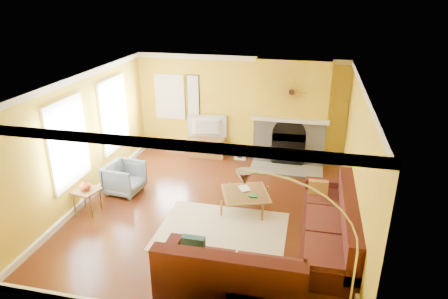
% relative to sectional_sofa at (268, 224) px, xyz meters
% --- Properties ---
extents(floor, '(5.50, 6.00, 0.02)m').
position_rel_sectional_sofa_xyz_m(floor, '(-1.27, 0.95, -0.46)').
color(floor, '#602B14').
rests_on(floor, ground).
extents(ceiling, '(5.50, 6.00, 0.02)m').
position_rel_sectional_sofa_xyz_m(ceiling, '(-1.27, 0.95, 2.26)').
color(ceiling, white).
rests_on(ceiling, ground).
extents(wall_back, '(5.50, 0.02, 2.70)m').
position_rel_sectional_sofa_xyz_m(wall_back, '(-1.27, 3.96, 0.90)').
color(wall_back, gold).
rests_on(wall_back, ground).
extents(wall_front, '(5.50, 0.02, 2.70)m').
position_rel_sectional_sofa_xyz_m(wall_front, '(-1.27, -2.06, 0.90)').
color(wall_front, gold).
rests_on(wall_front, ground).
extents(wall_left, '(0.02, 6.00, 2.70)m').
position_rel_sectional_sofa_xyz_m(wall_left, '(-4.03, 0.95, 0.90)').
color(wall_left, gold).
rests_on(wall_left, ground).
extents(wall_right, '(0.02, 6.00, 2.70)m').
position_rel_sectional_sofa_xyz_m(wall_right, '(1.49, 0.95, 0.90)').
color(wall_right, gold).
rests_on(wall_right, ground).
extents(baseboard, '(5.50, 6.00, 0.12)m').
position_rel_sectional_sofa_xyz_m(baseboard, '(-1.27, 0.95, -0.39)').
color(baseboard, white).
rests_on(baseboard, floor).
extents(crown_molding, '(5.50, 6.00, 0.12)m').
position_rel_sectional_sofa_xyz_m(crown_molding, '(-1.27, 0.95, 2.19)').
color(crown_molding, white).
rests_on(crown_molding, ceiling).
extents(window_left_near, '(0.06, 1.22, 1.72)m').
position_rel_sectional_sofa_xyz_m(window_left_near, '(-3.99, 2.25, 1.05)').
color(window_left_near, white).
rests_on(window_left_near, wall_left).
extents(window_left_far, '(0.06, 1.22, 1.72)m').
position_rel_sectional_sofa_xyz_m(window_left_far, '(-3.99, 0.35, 1.05)').
color(window_left_far, white).
rests_on(window_left_far, wall_left).
extents(window_back, '(0.82, 0.06, 1.22)m').
position_rel_sectional_sofa_xyz_m(window_back, '(-3.17, 3.91, 1.10)').
color(window_back, white).
rests_on(window_back, wall_back).
extents(wall_art, '(0.34, 0.04, 1.14)m').
position_rel_sectional_sofa_xyz_m(wall_art, '(-2.52, 3.92, 1.15)').
color(wall_art, white).
rests_on(wall_art, wall_back).
extents(fireplace, '(1.80, 0.40, 2.70)m').
position_rel_sectional_sofa_xyz_m(fireplace, '(0.08, 3.75, 0.90)').
color(fireplace, gray).
rests_on(fireplace, floor).
extents(mantel, '(1.92, 0.22, 0.08)m').
position_rel_sectional_sofa_xyz_m(mantel, '(0.08, 3.51, 0.80)').
color(mantel, white).
rests_on(mantel, fireplace).
extents(hearth, '(1.80, 0.70, 0.06)m').
position_rel_sectional_sofa_xyz_m(hearth, '(0.08, 3.20, -0.42)').
color(hearth, gray).
rests_on(hearth, floor).
extents(sunburst, '(0.70, 0.04, 0.70)m').
position_rel_sectional_sofa_xyz_m(sunburst, '(0.08, 3.52, 1.50)').
color(sunburst, olive).
rests_on(sunburst, fireplace).
extents(rug, '(2.40, 1.80, 0.02)m').
position_rel_sectional_sofa_xyz_m(rug, '(-0.89, 0.25, -0.44)').
color(rug, beige).
rests_on(rug, floor).
extents(sectional_sofa, '(2.97, 3.50, 0.90)m').
position_rel_sectional_sofa_xyz_m(sectional_sofa, '(0.00, 0.00, 0.00)').
color(sectional_sofa, '#471916').
rests_on(sectional_sofa, floor).
extents(coffee_table, '(1.18, 1.18, 0.36)m').
position_rel_sectional_sofa_xyz_m(coffee_table, '(-0.61, 1.20, -0.27)').
color(coffee_table, white).
rests_on(coffee_table, floor).
extents(media_console, '(0.96, 0.43, 0.53)m').
position_rel_sectional_sofa_xyz_m(media_console, '(-2.10, 3.71, -0.19)').
color(media_console, olive).
rests_on(media_console, floor).
extents(tv, '(1.05, 0.30, 0.60)m').
position_rel_sectional_sofa_xyz_m(tv, '(-2.10, 3.71, 0.38)').
color(tv, black).
rests_on(tv, media_console).
extents(subwoofer, '(0.31, 0.31, 0.31)m').
position_rel_sectional_sofa_xyz_m(subwoofer, '(-1.17, 3.76, -0.29)').
color(subwoofer, white).
rests_on(subwoofer, floor).
extents(armchair, '(0.84, 0.82, 0.70)m').
position_rel_sectional_sofa_xyz_m(armchair, '(-3.36, 1.29, -0.10)').
color(armchair, slate).
rests_on(armchair, floor).
extents(side_table, '(0.56, 0.56, 0.51)m').
position_rel_sectional_sofa_xyz_m(side_table, '(-3.72, 0.34, -0.20)').
color(side_table, olive).
rests_on(side_table, floor).
extents(vase, '(0.24, 0.24, 0.23)m').
position_rel_sectional_sofa_xyz_m(vase, '(-3.72, 0.34, 0.18)').
color(vase, '#D8591E').
rests_on(vase, side_table).
extents(book, '(0.32, 0.34, 0.03)m').
position_rel_sectional_sofa_xyz_m(book, '(-0.75, 1.29, -0.07)').
color(book, white).
rests_on(book, coffee_table).
extents(arc_lamp, '(1.46, 0.36, 2.31)m').
position_rel_sectional_sofa_xyz_m(arc_lamp, '(0.61, -1.85, 0.71)').
color(arc_lamp, silver).
rests_on(arc_lamp, floor).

